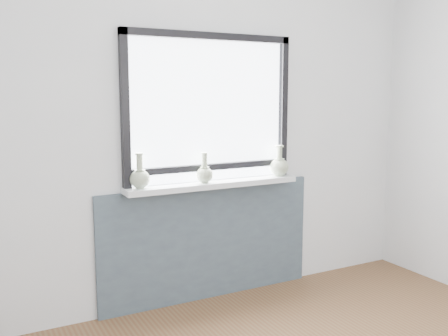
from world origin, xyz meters
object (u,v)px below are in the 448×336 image
vase_a (140,177)px  vase_b (205,173)px  windowsill (214,184)px  vase_c (279,166)px

vase_a → vase_b: (0.47, -0.02, -0.01)m
windowsill → vase_a: bearing=179.6°
vase_b → vase_a: bearing=177.6°
vase_a → vase_c: size_ratio=1.01×
vase_a → windowsill: bearing=-0.4°
windowsill → vase_b: bearing=-169.0°
vase_a → vase_c: vase_a is taller
windowsill → vase_b: 0.12m
vase_a → vase_c: 1.11m
windowsill → vase_a: (-0.55, 0.00, 0.10)m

